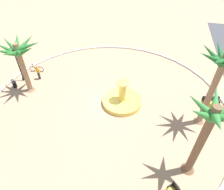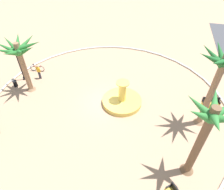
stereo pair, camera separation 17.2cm
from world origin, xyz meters
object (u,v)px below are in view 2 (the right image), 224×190
lamppost (18,61)px  palm_tree_far_side (206,129)px  fountain (122,100)px  bench_west (210,104)px  trash_bin (15,83)px  palm_tree_by_curb (19,54)px  person_cyclist_helmet (39,71)px  bicycle_red_frame (37,68)px  palm_tree_mid_plaza (221,71)px

lamppost → palm_tree_far_side: bearing=68.9°
fountain → palm_tree_far_side: palm_tree_far_side is taller
bench_west → trash_bin: (1.91, -19.91, 0.04)m
palm_tree_by_curb → trash_bin: size_ratio=7.66×
lamppost → person_cyclist_helmet: bearing=110.9°
fountain → bicycle_red_frame: 11.26m
palm_tree_mid_plaza → person_cyclist_helmet: (-2.44, -16.99, -4.55)m
lamppost → bicycle_red_frame: size_ratio=2.43×
palm_tree_mid_plaza → bench_west: 5.79m
palm_tree_far_side → trash_bin: 18.93m
palm_tree_by_curb → fountain: bearing=92.0°
bench_west → person_cyclist_helmet: person_cyclist_helmet is taller
palm_tree_by_curb → trash_bin: 4.30m
fountain → palm_tree_mid_plaza: (0.75, 7.17, 5.15)m
trash_bin → lamppost: bearing=172.3°
palm_tree_mid_plaza → trash_bin: 19.50m
palm_tree_by_curb → bicycle_red_frame: palm_tree_by_curb is taller
fountain → trash_bin: bearing=-88.7°
palm_tree_by_curb → person_cyclist_helmet: 3.87m
fountain → palm_tree_by_curb: (0.34, -9.75, 3.90)m
palm_tree_mid_plaza → bicycle_red_frame: bearing=-101.5°
palm_tree_mid_plaza → trash_bin: palm_tree_mid_plaza is taller
palm_tree_mid_plaza → lamppost: bearing=-95.5°
person_cyclist_helmet → trash_bin: bearing=-43.0°
palm_tree_by_curb → trash_bin: (-0.08, -1.90, -3.86)m
palm_tree_mid_plaza → palm_tree_far_side: size_ratio=1.08×
palm_tree_far_side → bicycle_red_frame: size_ratio=3.84×
palm_tree_by_curb → palm_tree_far_side: palm_tree_far_side is taller
bicycle_red_frame → bench_west: bearing=86.2°
lamppost → palm_tree_by_curb: bearing=50.7°
bicycle_red_frame → palm_tree_far_side: bearing=63.0°
palm_tree_by_curb → person_cyclist_helmet: (-2.04, -0.07, -3.30)m
person_cyclist_helmet → palm_tree_by_curb: bearing=2.1°
bench_west → bicycle_red_frame: bench_west is taller
bicycle_red_frame → person_cyclist_helmet: 1.72m
person_cyclist_helmet → bicycle_red_frame: bearing=-139.7°
fountain → bicycle_red_frame: size_ratio=2.23×
lamppost → palm_tree_mid_plaza: bearing=84.5°
fountain → trash_bin: (0.27, -11.65, 0.04)m
person_cyclist_helmet → palm_tree_mid_plaza: bearing=81.8°
palm_tree_far_side → trash_bin: (-5.41, -17.64, -4.22)m
trash_bin → bicycle_red_frame: bicycle_red_frame is taller
fountain → bench_west: fountain is taller
palm_tree_by_curb → lamppost: size_ratio=1.34×
palm_tree_mid_plaza → lamppost: palm_tree_mid_plaza is taller
palm_tree_far_side → bench_west: size_ratio=3.95×
fountain → palm_tree_by_curb: bearing=-88.0°
palm_tree_by_curb → palm_tree_mid_plaza: bearing=88.6°
palm_tree_by_curb → trash_bin: palm_tree_by_curb is taller
fountain → bench_west: 8.43m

